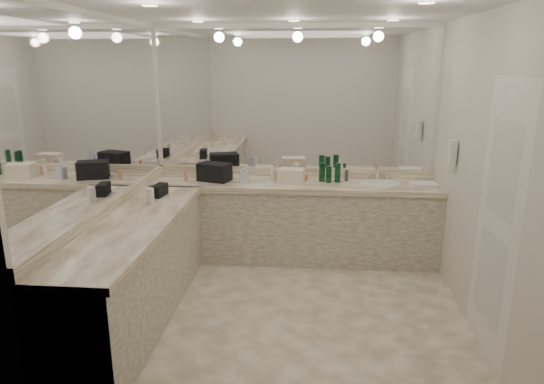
# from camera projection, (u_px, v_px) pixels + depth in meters

# --- Properties ---
(floor) EXTENTS (3.20, 3.20, 0.00)m
(floor) POSITION_uv_depth(u_px,v_px,m) (286.00, 308.00, 4.47)
(floor) COLOR beige
(floor) RESTS_ON ground
(ceiling) EXTENTS (3.20, 3.20, 0.00)m
(ceiling) POSITION_uv_depth(u_px,v_px,m) (289.00, 8.00, 3.79)
(ceiling) COLOR white
(ceiling) RESTS_ON floor
(wall_back) EXTENTS (3.20, 0.02, 2.60)m
(wall_back) POSITION_uv_depth(u_px,v_px,m) (295.00, 142.00, 5.58)
(wall_back) COLOR silver
(wall_back) RESTS_ON floor
(wall_left) EXTENTS (0.02, 3.00, 2.60)m
(wall_left) POSITION_uv_depth(u_px,v_px,m) (106.00, 167.00, 4.27)
(wall_left) COLOR silver
(wall_left) RESTS_ON floor
(wall_right) EXTENTS (0.02, 3.00, 2.60)m
(wall_right) POSITION_uv_depth(u_px,v_px,m) (481.00, 174.00, 4.00)
(wall_right) COLOR silver
(wall_right) RESTS_ON floor
(vanity_back_base) EXTENTS (3.20, 0.60, 0.84)m
(vanity_back_base) POSITION_uv_depth(u_px,v_px,m) (293.00, 223.00, 5.52)
(vanity_back_base) COLOR beige
(vanity_back_base) RESTS_ON floor
(vanity_back_top) EXTENTS (3.20, 0.64, 0.06)m
(vanity_back_top) POSITION_uv_depth(u_px,v_px,m) (293.00, 185.00, 5.39)
(vanity_back_top) COLOR #F3E8CC
(vanity_back_top) RESTS_ON vanity_back_base
(vanity_left_base) EXTENTS (0.60, 2.40, 0.84)m
(vanity_left_base) POSITION_uv_depth(u_px,v_px,m) (134.00, 274.00, 4.18)
(vanity_left_base) COLOR beige
(vanity_left_base) RESTS_ON floor
(vanity_left_top) EXTENTS (0.64, 2.42, 0.06)m
(vanity_left_top) POSITION_uv_depth(u_px,v_px,m) (132.00, 225.00, 4.07)
(vanity_left_top) COLOR #F3E8CC
(vanity_left_top) RESTS_ON vanity_left_base
(backsplash_back) EXTENTS (3.20, 0.04, 0.10)m
(backsplash_back) POSITION_uv_depth(u_px,v_px,m) (294.00, 172.00, 5.65)
(backsplash_back) COLOR #F3E8CC
(backsplash_back) RESTS_ON vanity_back_top
(backsplash_left) EXTENTS (0.04, 3.00, 0.10)m
(backsplash_left) POSITION_uv_depth(u_px,v_px,m) (112.00, 205.00, 4.36)
(backsplash_left) COLOR #F3E8CC
(backsplash_left) RESTS_ON vanity_left_top
(mirror_back) EXTENTS (3.12, 0.01, 1.55)m
(mirror_back) POSITION_uv_depth(u_px,v_px,m) (295.00, 100.00, 5.44)
(mirror_back) COLOR white
(mirror_back) RESTS_ON wall_back
(mirror_left) EXTENTS (0.01, 2.92, 1.55)m
(mirror_left) POSITION_uv_depth(u_px,v_px,m) (103.00, 113.00, 4.14)
(mirror_left) COLOR white
(mirror_left) RESTS_ON wall_left
(sink) EXTENTS (0.44, 0.44, 0.03)m
(sink) POSITION_uv_depth(u_px,v_px,m) (379.00, 184.00, 5.31)
(sink) COLOR white
(sink) RESTS_ON vanity_back_top
(faucet) EXTENTS (0.24, 0.16, 0.14)m
(faucet) POSITION_uv_depth(u_px,v_px,m) (378.00, 173.00, 5.50)
(faucet) COLOR silver
(faucet) RESTS_ON vanity_back_top
(wall_phone) EXTENTS (0.06, 0.10, 0.24)m
(wall_phone) POSITION_uv_depth(u_px,v_px,m) (452.00, 153.00, 4.66)
(wall_phone) COLOR white
(wall_phone) RESTS_ON wall_right
(door) EXTENTS (0.02, 0.82, 2.10)m
(door) POSITION_uv_depth(u_px,v_px,m) (497.00, 222.00, 3.59)
(door) COLOR white
(door) RESTS_ON wall_right
(black_toiletry_bag) EXTENTS (0.39, 0.31, 0.20)m
(black_toiletry_bag) POSITION_uv_depth(u_px,v_px,m) (215.00, 172.00, 5.43)
(black_toiletry_bag) COLOR black
(black_toiletry_bag) RESTS_ON vanity_back_top
(black_bag_spill) EXTENTS (0.13, 0.22, 0.12)m
(black_bag_spill) POSITION_uv_depth(u_px,v_px,m) (159.00, 190.00, 4.81)
(black_bag_spill) COLOR black
(black_bag_spill) RESTS_ON vanity_left_top
(cream_cosmetic_case) EXTENTS (0.30, 0.21, 0.17)m
(cream_cosmetic_case) POSITION_uv_depth(u_px,v_px,m) (291.00, 175.00, 5.34)
(cream_cosmetic_case) COLOR silver
(cream_cosmetic_case) RESTS_ON vanity_back_top
(hand_towel) EXTENTS (0.28, 0.20, 0.04)m
(hand_towel) POSITION_uv_depth(u_px,v_px,m) (424.00, 185.00, 5.18)
(hand_towel) COLOR white
(hand_towel) RESTS_ON vanity_back_top
(lotion_left) EXTENTS (0.07, 0.07, 0.16)m
(lotion_left) POSITION_uv_depth(u_px,v_px,m) (151.00, 195.00, 4.55)
(lotion_left) COLOR white
(lotion_left) RESTS_ON vanity_left_top
(soap_bottle_a) EXTENTS (0.09, 0.09, 0.19)m
(soap_bottle_a) POSITION_uv_depth(u_px,v_px,m) (226.00, 172.00, 5.42)
(soap_bottle_a) COLOR beige
(soap_bottle_a) RESTS_ON vanity_back_top
(soap_bottle_b) EXTENTS (0.11, 0.11, 0.21)m
(soap_bottle_b) POSITION_uv_depth(u_px,v_px,m) (244.00, 174.00, 5.32)
(soap_bottle_b) COLOR silver
(soap_bottle_b) RESTS_ON vanity_back_top
(soap_bottle_c) EXTENTS (0.14, 0.14, 0.16)m
(soap_bottle_c) POSITION_uv_depth(u_px,v_px,m) (295.00, 174.00, 5.41)
(soap_bottle_c) COLOR #FCE99B
(soap_bottle_c) RESTS_ON vanity_back_top
(green_bottle_0) EXTENTS (0.06, 0.06, 0.18)m
(green_bottle_0) POSITION_uv_depth(u_px,v_px,m) (329.00, 174.00, 5.35)
(green_bottle_0) COLOR #10502D
(green_bottle_0) RESTS_ON vanity_back_top
(green_bottle_1) EXTENTS (0.06, 0.06, 0.21)m
(green_bottle_1) POSITION_uv_depth(u_px,v_px,m) (338.00, 173.00, 5.36)
(green_bottle_1) COLOR #10502D
(green_bottle_1) RESTS_ON vanity_back_top
(green_bottle_2) EXTENTS (0.07, 0.07, 0.21)m
(green_bottle_2) POSITION_uv_depth(u_px,v_px,m) (322.00, 172.00, 5.40)
(green_bottle_2) COLOR #10502D
(green_bottle_2) RESTS_ON vanity_back_top
(amenity_bottle_0) EXTENTS (0.04, 0.04, 0.13)m
(amenity_bottle_0) POSITION_uv_depth(u_px,v_px,m) (212.00, 175.00, 5.41)
(amenity_bottle_0) COLOR silver
(amenity_bottle_0) RESTS_ON vanity_back_top
(amenity_bottle_1) EXTENTS (0.06, 0.06, 0.10)m
(amenity_bottle_1) POSITION_uv_depth(u_px,v_px,m) (296.00, 175.00, 5.50)
(amenity_bottle_1) COLOR white
(amenity_bottle_1) RESTS_ON vanity_back_top
(amenity_bottle_2) EXTENTS (0.04, 0.04, 0.08)m
(amenity_bottle_2) POSITION_uv_depth(u_px,v_px,m) (289.00, 179.00, 5.35)
(amenity_bottle_2) COLOR #E57F66
(amenity_bottle_2) RESTS_ON vanity_back_top
(amenity_bottle_3) EXTENTS (0.04, 0.04, 0.09)m
(amenity_bottle_3) POSITION_uv_depth(u_px,v_px,m) (186.00, 176.00, 5.44)
(amenity_bottle_3) COLOR #E57F66
(amenity_bottle_3) RESTS_ON vanity_back_top
(amenity_bottle_4) EXTENTS (0.04, 0.04, 0.10)m
(amenity_bottle_4) POSITION_uv_depth(u_px,v_px,m) (297.00, 179.00, 5.32)
(amenity_bottle_4) COLOR #3F3F4C
(amenity_bottle_4) RESTS_ON vanity_back_top
(amenity_bottle_5) EXTENTS (0.05, 0.05, 0.12)m
(amenity_bottle_5) POSITION_uv_depth(u_px,v_px,m) (272.00, 174.00, 5.49)
(amenity_bottle_5) COLOR white
(amenity_bottle_5) RESTS_ON vanity_back_top
(amenity_bottle_6) EXTENTS (0.04, 0.04, 0.12)m
(amenity_bottle_6) POSITION_uv_depth(u_px,v_px,m) (346.00, 176.00, 5.42)
(amenity_bottle_6) COLOR #3F3F4C
(amenity_bottle_6) RESTS_ON vanity_back_top
(amenity_bottle_7) EXTENTS (0.06, 0.06, 0.06)m
(amenity_bottle_7) POSITION_uv_depth(u_px,v_px,m) (305.00, 177.00, 5.47)
(amenity_bottle_7) COLOR #E57F66
(amenity_bottle_7) RESTS_ON vanity_back_top
(amenity_bottle_8) EXTENTS (0.04, 0.04, 0.10)m
(amenity_bottle_8) POSITION_uv_depth(u_px,v_px,m) (278.00, 175.00, 5.50)
(amenity_bottle_8) COLOR #E57F66
(amenity_bottle_8) RESTS_ON vanity_back_top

